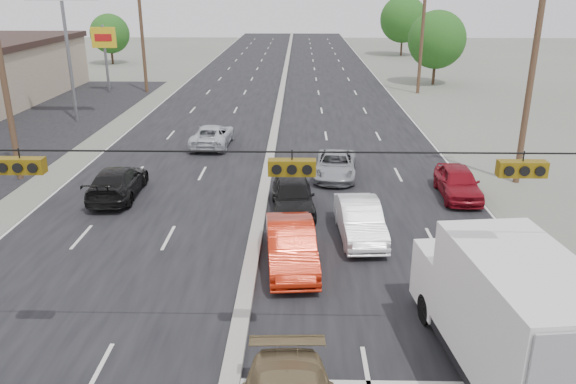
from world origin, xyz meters
name	(u,v)px	position (x,y,z in m)	size (l,w,h in m)	color
ground	(232,372)	(0.00, 0.00, 0.00)	(200.00, 200.00, 0.00)	#606356
road_surface	(278,116)	(0.00, 30.00, 0.00)	(20.00, 160.00, 0.02)	black
center_median	(278,115)	(0.00, 30.00, 0.10)	(0.50, 160.00, 0.20)	gray
parking_lot	(24,131)	(-17.00, 25.00, 0.00)	(10.00, 42.00, 0.02)	black
utility_pole_left_b	(3,77)	(-12.50, 15.00, 5.11)	(1.60, 0.30, 10.00)	#422D1E
utility_pole_left_c	(142,35)	(-12.50, 40.00, 5.11)	(1.60, 0.30, 10.00)	#422D1E
utility_pole_right_b	(531,79)	(12.50, 15.00, 5.11)	(1.60, 0.30, 10.00)	#422D1E
utility_pole_right_c	(422,36)	(12.50, 40.00, 5.11)	(1.60, 0.30, 10.00)	#422D1E
traffic_signals	(287,165)	(1.40, 0.00, 5.49)	(25.00, 0.30, 0.54)	black
pole_sign_far	(104,43)	(-16.00, 40.00, 4.41)	(2.20, 0.25, 6.00)	slate
tree_left_far	(110,34)	(-22.00, 60.00, 3.72)	(4.80, 4.80, 6.12)	#382619
tree_right_mid	(437,40)	(15.00, 45.00, 4.34)	(5.60, 5.60, 7.14)	#382619
tree_right_far	(403,19)	(16.00, 70.00, 4.96)	(6.40, 6.40, 8.16)	#382619
box_truck	(505,312)	(6.66, 0.10, 1.78)	(3.12, 7.05, 3.47)	black
red_sedan	(291,246)	(1.40, 5.79, 0.76)	(1.62, 4.64, 1.53)	#B7200B
black_suv	(535,380)	(7.00, -1.23, 0.86)	(2.86, 6.20, 1.72)	black
queue_car_a	(293,196)	(1.40, 10.79, 0.75)	(1.76, 4.37, 1.49)	black
queue_car_b	(360,220)	(4.01, 8.21, 0.72)	(1.53, 4.40, 1.45)	white
queue_car_c	(335,165)	(3.50, 15.61, 0.62)	(2.06, 4.47, 1.24)	#919498
queue_car_e	(458,183)	(8.97, 12.79, 0.71)	(1.68, 4.17, 1.42)	maroon
oncoming_near	(118,182)	(-6.70, 12.49, 0.71)	(1.98, 4.88, 1.42)	black
oncoming_far	(212,136)	(-3.64, 21.41, 0.66)	(2.17, 4.71, 1.31)	silver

